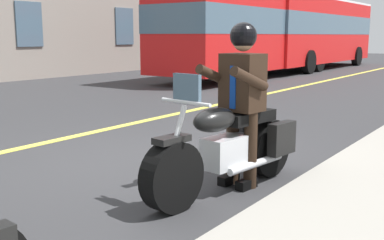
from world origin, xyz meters
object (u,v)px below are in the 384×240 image
at_px(rider_main, 242,90).
at_px(bus_near, 311,30).
at_px(motorcycle_main, 230,148).
at_px(bus_far, 257,28).

distance_m(rider_main, bus_near, 19.08).
height_order(motorcycle_main, rider_main, rider_main).
bearing_deg(motorcycle_main, bus_far, -153.33).
distance_m(motorcycle_main, rider_main, 0.61).
distance_m(motorcycle_main, bus_near, 19.29).
height_order(rider_main, bus_far, bus_far).
xyz_separation_m(motorcycle_main, bus_near, (-18.17, -6.30, 1.42)).
distance_m(rider_main, bus_far, 14.14).
height_order(motorcycle_main, bus_near, bus_near).
height_order(bus_near, bus_far, same).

